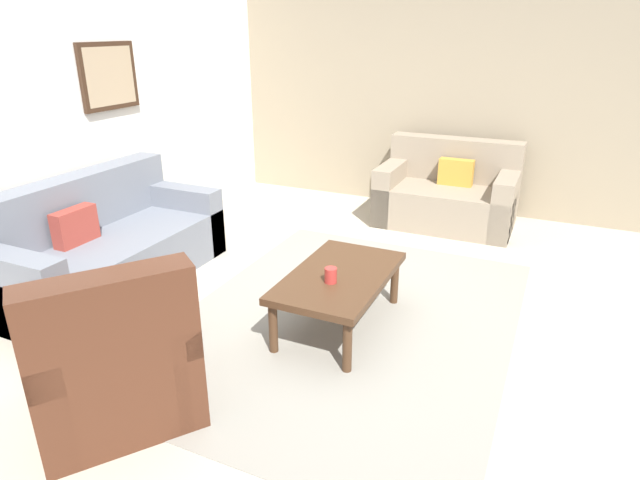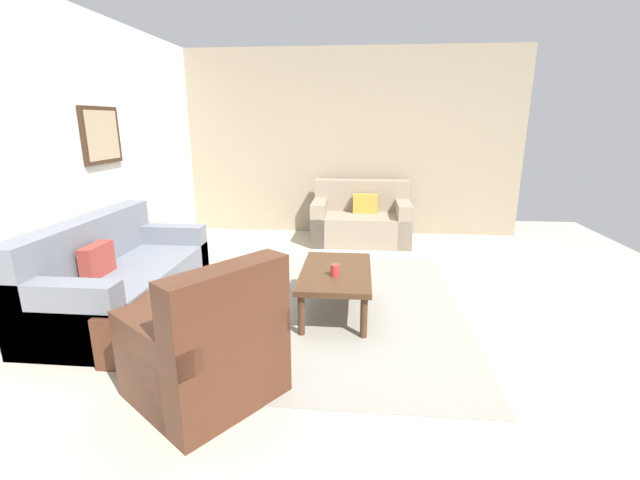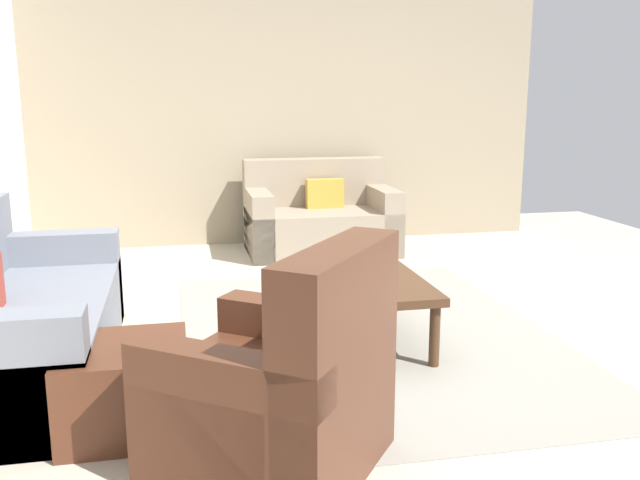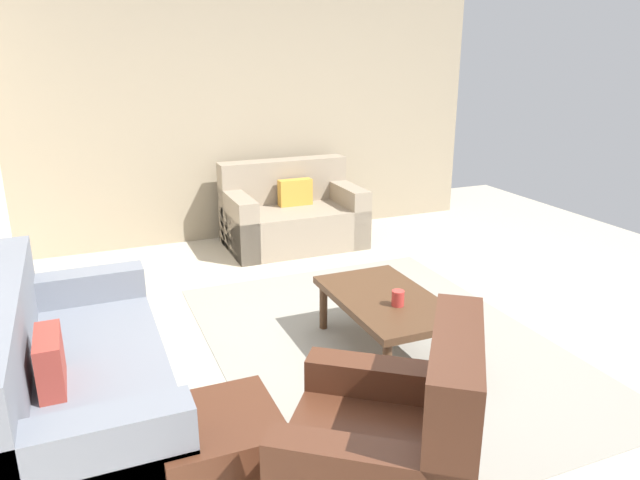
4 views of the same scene
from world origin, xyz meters
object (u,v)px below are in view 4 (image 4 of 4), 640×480
Objects in this scene: couch_loveseat at (291,216)px; armchair_leather at (396,462)px; couch_main at (61,387)px; ottoman at (220,453)px; coffee_table at (386,304)px; cup at (398,298)px.

armchair_leather is at bearing 166.48° from couch_loveseat.
couch_main is 1.01m from ottoman.
couch_loveseat is 1.28× the size of coffee_table.
armchair_leather is 10.74× the size of cup.
ottoman is at bearing 154.90° from couch_loveseat.
couch_loveseat is 13.54× the size of cup.
couch_main is at bearing 47.64° from armchair_leather.
armchair_leather is 1.02× the size of coffee_table.
coffee_table is 0.18m from cup.
coffee_table reaches higher than ottoman.
ottoman is 1.66m from coffee_table.
couch_loveseat is 4.04m from armchair_leather.
armchair_leather reaches higher than couch_main.
cup is at bearing -30.03° from armchair_leather.
ottoman is at bearing -137.12° from couch_main.
couch_loveseat reaches higher than coffee_table.
couch_main is at bearing 90.26° from cup.
ottoman is at bearing 53.44° from armchair_leather.
armchair_leather is at bearing 152.70° from coffee_table.
armchair_leather reaches higher than coffee_table.
couch_main is 1.74× the size of armchair_leather.
cup is (-2.69, 0.23, 0.16)m from couch_loveseat.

